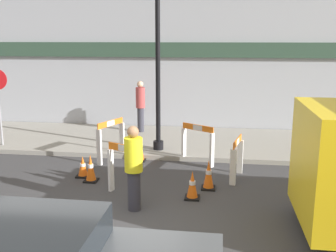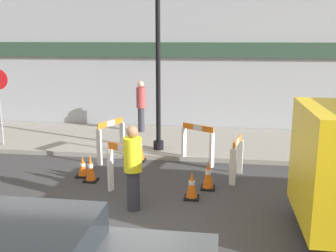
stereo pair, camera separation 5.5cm
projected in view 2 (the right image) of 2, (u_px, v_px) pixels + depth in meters
name	position (u px, v px, depth m)	size (l,w,h in m)	color
ground_plane	(104.00, 246.00, 6.17)	(60.00, 60.00, 0.00)	#38383A
sidewalk_slab	(164.00, 141.00, 12.24)	(18.00, 3.61, 0.12)	gray
storefront_facade	(172.00, 51.00, 13.47)	(18.00, 0.22, 5.50)	#A3A8B2
streetlamp_post	(158.00, 2.00, 10.21)	(0.44, 0.44, 6.29)	black
barricade_0	(198.00, 143.00, 10.08)	(0.87, 0.61, 1.04)	white
barricade_1	(111.00, 138.00, 10.39)	(0.53, 0.97, 1.09)	white
barricade_2	(123.00, 168.00, 8.13)	(0.72, 0.42, 1.08)	white
barricade_3	(237.00, 157.00, 9.00)	(0.33, 0.90, 0.97)	white
traffic_cone_0	(83.00, 167.00, 9.23)	(0.30, 0.30, 0.50)	black
traffic_cone_1	(208.00, 175.00, 8.45)	(0.30, 0.30, 0.66)	black
traffic_cone_2	(192.00, 186.00, 7.94)	(0.30, 0.30, 0.59)	black
traffic_cone_3	(140.00, 148.00, 10.39)	(0.30, 0.30, 0.72)	black
traffic_cone_4	(90.00, 168.00, 8.91)	(0.30, 0.30, 0.64)	black
person_worker	(133.00, 166.00, 7.31)	(0.38, 0.38, 1.63)	#33333D
person_pedestrian	(141.00, 104.00, 12.99)	(0.37, 0.37, 1.69)	#33333D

